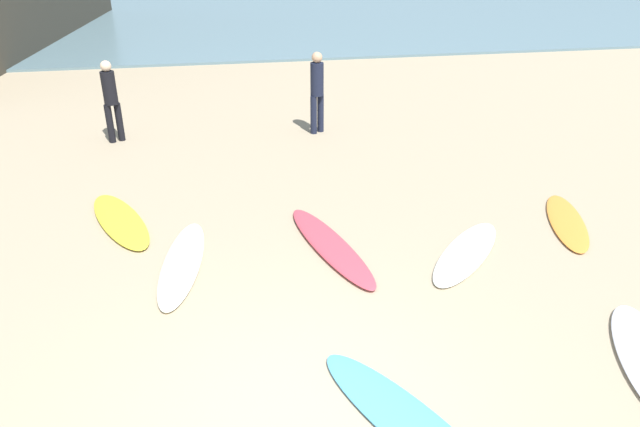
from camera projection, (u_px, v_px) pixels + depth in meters
name	position (u px, v px, depth m)	size (l,w,h in m)	color
ground_plane	(301.00, 424.00, 5.59)	(120.00, 120.00, 0.00)	tan
surfboard_0	(330.00, 245.00, 8.52)	(0.49, 2.53, 0.09)	#D34453
surfboard_1	(567.00, 222.00, 9.21)	(0.51, 1.96, 0.06)	orange
surfboard_2	(120.00, 220.00, 9.23)	(0.59, 2.19, 0.08)	yellow
surfboard_3	(409.00, 423.00, 5.56)	(0.57, 2.39, 0.07)	#4E9DD2
surfboard_5	(466.00, 253.00, 8.36)	(0.56, 2.06, 0.07)	white
surfboard_6	(182.00, 263.00, 8.12)	(0.51, 2.30, 0.07)	#ECEAC5
beachgoer_near	(111.00, 98.00, 12.16)	(0.38, 0.38, 1.68)	black
beachgoer_mid	(317.00, 89.00, 12.66)	(0.39, 0.39, 1.74)	#191E33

